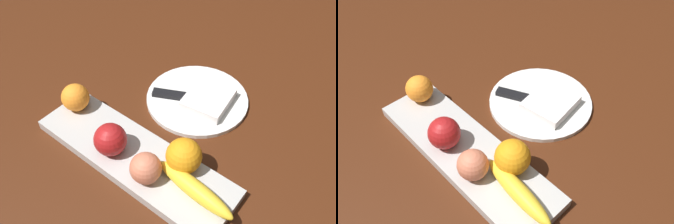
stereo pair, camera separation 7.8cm
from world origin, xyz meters
TOP-DOWN VIEW (x-y plane):
  - ground_plane at (0.00, 0.00)m, footprint 2.40×2.40m
  - fruit_tray at (-0.03, -0.04)m, footprint 0.47×0.14m
  - apple at (-0.07, -0.06)m, footprint 0.07×0.07m
  - banana at (0.13, -0.04)m, footprint 0.18×0.05m
  - orange_near_apple at (0.08, 0.00)m, footprint 0.07×0.07m
  - orange_near_banana at (-0.22, -0.02)m, footprint 0.07×0.07m
  - peach at (0.04, -0.07)m, footprint 0.06×0.06m
  - dinner_plate at (-0.03, 0.20)m, footprint 0.26×0.26m
  - folded_napkin at (0.01, 0.20)m, footprint 0.12×0.13m
  - knife at (-0.07, 0.17)m, footprint 0.17×0.10m

SIDE VIEW (x-z plane):
  - ground_plane at x=0.00m, z-range 0.00..0.00m
  - dinner_plate at x=-0.03m, z-range 0.00..0.01m
  - fruit_tray at x=-0.03m, z-range 0.00..0.02m
  - knife at x=-0.07m, z-range 0.01..0.02m
  - folded_napkin at x=0.01m, z-range 0.01..0.04m
  - banana at x=0.13m, z-range 0.02..0.06m
  - peach at x=0.04m, z-range 0.02..0.09m
  - orange_near_banana at x=-0.22m, z-range 0.02..0.09m
  - apple at x=-0.07m, z-range 0.02..0.09m
  - orange_near_apple at x=0.08m, z-range 0.02..0.10m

